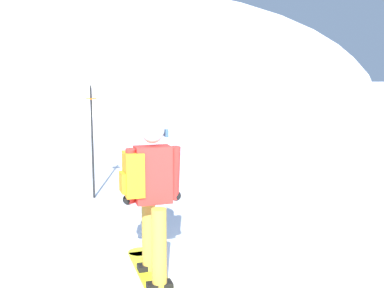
{
  "coord_description": "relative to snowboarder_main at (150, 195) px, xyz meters",
  "views": [
    {
      "loc": [
        0.11,
        -3.78,
        2.13
      ],
      "look_at": [
        -0.18,
        3.77,
        1.0
      ],
      "focal_mm": 43.26,
      "sensor_mm": 36.0,
      "label": 1
    }
  ],
  "objects": [
    {
      "name": "ridge_peak_main",
      "position": [
        -7.31,
        29.82,
        -0.92
      ],
      "size": [
        38.57,
        34.71,
        16.08
      ],
      "color": "white",
      "rests_on": "ground"
    },
    {
      "name": "snowboarder_main",
      "position": [
        0.0,
        0.0,
        0.0
      ],
      "size": [
        0.81,
        1.75,
        1.71
      ],
      "color": "yellow",
      "rests_on": "ground"
    },
    {
      "name": "piste_marker_near",
      "position": [
        -1.42,
        3.26,
        0.22
      ],
      "size": [
        0.2,
        0.2,
        1.99
      ],
      "color": "black",
      "rests_on": "ground"
    }
  ]
}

